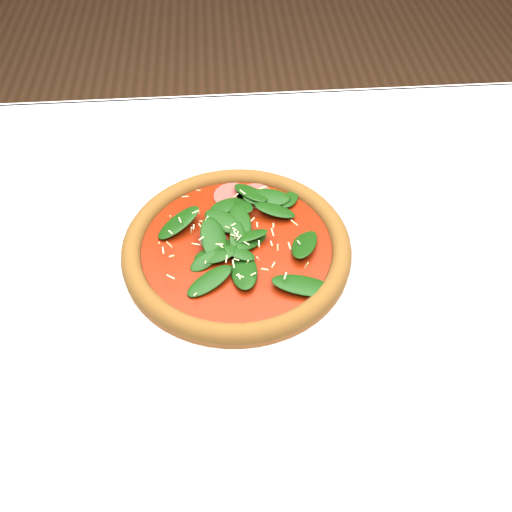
{
  "coord_description": "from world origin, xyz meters",
  "views": [
    {
      "loc": [
        -0.06,
        -0.5,
        1.32
      ],
      "look_at": [
        -0.03,
        -0.01,
        0.77
      ],
      "focal_mm": 40.0,
      "sensor_mm": 36.0,
      "label": 1
    }
  ],
  "objects": [
    {
      "name": "ground",
      "position": [
        0.0,
        0.0,
        0.0
      ],
      "size": [
        6.0,
        6.0,
        0.0
      ],
      "primitive_type": "plane",
      "color": "brown",
      "rests_on": "ground"
    },
    {
      "name": "dining_table",
      "position": [
        0.0,
        0.0,
        0.65
      ],
      "size": [
        1.21,
        0.81,
        0.75
      ],
      "color": "white",
      "rests_on": "ground"
    },
    {
      "name": "plate",
      "position": [
        -0.05,
        0.01,
        0.76
      ],
      "size": [
        0.35,
        0.35,
        0.01
      ],
      "color": "silver",
      "rests_on": "dining_table"
    },
    {
      "name": "pizza",
      "position": [
        -0.05,
        0.01,
        0.78
      ],
      "size": [
        0.31,
        0.31,
        0.04
      ],
      "rotation": [
        0.0,
        0.0,
        -0.02
      ],
      "color": "#985424",
      "rests_on": "plate"
    }
  ]
}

